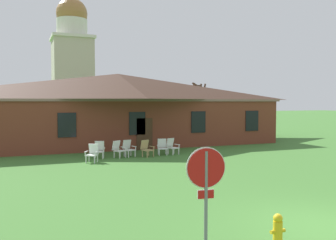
# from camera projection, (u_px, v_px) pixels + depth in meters

# --- Properties ---
(ground_plane) EXTENTS (200.00, 200.00, 0.00)m
(ground_plane) POSITION_uv_depth(u_px,v_px,m) (323.00, 227.00, 9.26)
(ground_plane) COLOR #3D702D
(brick_building) EXTENTS (23.21, 10.40, 5.35)m
(brick_building) POSITION_uv_depth(u_px,v_px,m) (118.00, 108.00, 28.48)
(brick_building) COLOR brown
(brick_building) RESTS_ON ground
(dome_tower) EXTENTS (5.18, 5.18, 17.11)m
(dome_tower) POSITION_uv_depth(u_px,v_px,m) (72.00, 66.00, 46.37)
(dome_tower) COLOR #BCB29E
(dome_tower) RESTS_ON ground
(stop_sign) EXTENTS (0.80, 0.14, 2.29)m
(stop_sign) POSITION_uv_depth(u_px,v_px,m) (206.00, 182.00, 7.07)
(stop_sign) COLOR slate
(stop_sign) RESTS_ON ground
(lawn_chair_by_porch) EXTENTS (0.83, 0.86, 0.96)m
(lawn_chair_by_porch) POSITION_uv_depth(u_px,v_px,m) (93.00, 153.00, 19.15)
(lawn_chair_by_porch) COLOR white
(lawn_chair_by_porch) RESTS_ON ground
(lawn_chair_near_door) EXTENTS (0.75, 0.81, 0.96)m
(lawn_chair_near_door) POSITION_uv_depth(u_px,v_px,m) (99.00, 149.00, 20.54)
(lawn_chair_near_door) COLOR silver
(lawn_chair_near_door) RESTS_ON ground
(lawn_chair_left_end) EXTENTS (0.83, 0.86, 0.96)m
(lawn_chair_left_end) POSITION_uv_depth(u_px,v_px,m) (118.00, 149.00, 20.77)
(lawn_chair_left_end) COLOR silver
(lawn_chair_left_end) RESTS_ON ground
(lawn_chair_middle) EXTENTS (0.75, 0.80, 0.96)m
(lawn_chair_middle) POSITION_uv_depth(u_px,v_px,m) (128.00, 148.00, 21.18)
(lawn_chair_middle) COLOR silver
(lawn_chair_middle) RESTS_ON ground
(lawn_chair_right_end) EXTENTS (0.77, 0.82, 0.96)m
(lawn_chair_right_end) POSITION_uv_depth(u_px,v_px,m) (147.00, 148.00, 21.10)
(lawn_chair_right_end) COLOR tan
(lawn_chair_right_end) RESTS_ON ground
(lawn_chair_far_side) EXTENTS (0.73, 0.77, 0.96)m
(lawn_chair_far_side) POSITION_uv_depth(u_px,v_px,m) (162.00, 146.00, 21.85)
(lawn_chair_far_side) COLOR white
(lawn_chair_far_side) RESTS_ON ground
(lawn_chair_under_eave) EXTENTS (0.75, 0.81, 0.96)m
(lawn_chair_under_eave) POSITION_uv_depth(u_px,v_px,m) (172.00, 146.00, 22.13)
(lawn_chair_under_eave) COLOR silver
(lawn_chair_under_eave) RESTS_ON ground
(bare_tree_beside_building) EXTENTS (1.86, 2.38, 4.95)m
(bare_tree_beside_building) POSITION_uv_depth(u_px,v_px,m) (199.00, 105.00, 33.21)
(bare_tree_beside_building) COLOR brown
(bare_tree_beside_building) RESTS_ON ground
(fire_hydrant) EXTENTS (0.36, 0.28, 0.79)m
(fire_hydrant) POSITION_uv_depth(u_px,v_px,m) (278.00, 233.00, 7.77)
(fire_hydrant) COLOR gold
(fire_hydrant) RESTS_ON ground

